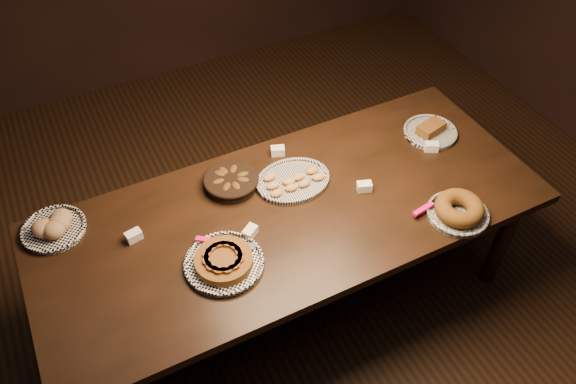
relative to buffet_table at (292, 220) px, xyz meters
name	(u,v)px	position (x,y,z in m)	size (l,w,h in m)	color
ground	(291,299)	(0.00, 0.00, -0.68)	(5.00, 5.00, 0.00)	black
buffet_table	(292,220)	(0.00, 0.00, 0.00)	(2.40, 1.00, 0.75)	black
apple_tart_plate	(224,261)	(-0.41, -0.16, 0.10)	(0.35, 0.35, 0.07)	white
madeleine_platter	(293,181)	(0.08, 0.16, 0.09)	(0.37, 0.30, 0.04)	black
bundt_cake_plate	(459,210)	(0.67, -0.38, 0.11)	(0.34, 0.29, 0.09)	black
croissant_basket	(231,181)	(-0.19, 0.27, 0.11)	(0.32, 0.32, 0.07)	black
bread_roll_plate	(54,227)	(-1.01, 0.36, 0.11)	(0.29, 0.29, 0.09)	white
loaf_plate	(430,131)	(0.91, 0.16, 0.09)	(0.29, 0.29, 0.07)	black
tent_cards	(297,188)	(0.07, 0.10, 0.10)	(1.63, 0.51, 0.04)	white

